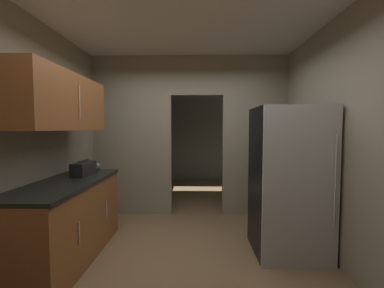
{
  "coord_description": "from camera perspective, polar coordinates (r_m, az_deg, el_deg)",
  "views": [
    {
      "loc": [
        0.14,
        -2.8,
        1.51
      ],
      "look_at": [
        0.07,
        0.69,
        1.3
      ],
      "focal_mm": 24.01,
      "sensor_mm": 36.0,
      "label": 1
    }
  ],
  "objects": [
    {
      "name": "adjoining_room_shell",
      "position": [
        6.57,
        -0.04,
        2.29
      ],
      "size": [
        3.36,
        3.09,
        2.76
      ],
      "color": "gray",
      "rests_on": "ground"
    },
    {
      "name": "lower_cabinet_run",
      "position": [
        3.39,
        -26.01,
        -15.06
      ],
      "size": [
        0.65,
        1.75,
        0.92
      ],
      "color": "brown",
      "rests_on": "ground"
    },
    {
      "name": "upper_cabinet_counterside",
      "position": [
        3.23,
        -26.65,
        8.3
      ],
      "size": [
        0.36,
        1.57,
        0.63
      ],
      "color": "brown"
    },
    {
      "name": "kitchen_flank_left",
      "position": [
        3.05,
        -36.67,
        0.24
      ],
      "size": [
        0.1,
        4.2,
        2.76
      ],
      "primitive_type": "cube",
      "color": "gray",
      "rests_on": "ground"
    },
    {
      "name": "boombox",
      "position": [
        3.6,
        -22.94,
        -5.03
      ],
      "size": [
        0.18,
        0.44,
        0.2
      ],
      "color": "black",
      "rests_on": "lower_cabinet_run"
    },
    {
      "name": "refrigerator",
      "position": [
        3.34,
        20.62,
        -7.64
      ],
      "size": [
        0.81,
        0.8,
        1.77
      ],
      "color": "black",
      "rests_on": "ground"
    },
    {
      "name": "kitchen_partition",
      "position": [
        4.5,
        -1.03,
        2.84
      ],
      "size": [
        3.36,
        0.12,
        2.76
      ],
      "color": "gray",
      "rests_on": "ground"
    },
    {
      "name": "ground",
      "position": [
        3.19,
        -1.6,
        -24.88
      ],
      "size": [
        20.0,
        20.0,
        0.0
      ],
      "primitive_type": "plane",
      "color": "brown"
    },
    {
      "name": "book_stack",
      "position": [
        3.96,
        -20.85,
        -4.81
      ],
      "size": [
        0.16,
        0.18,
        0.09
      ],
      "color": "black",
      "rests_on": "lower_cabinet_run"
    },
    {
      "name": "kitchen_flank_right",
      "position": [
        2.89,
        34.66,
        0.17
      ],
      "size": [
        0.1,
        4.2,
        2.76
      ],
      "primitive_type": "cube",
      "color": "gray",
      "rests_on": "ground"
    },
    {
      "name": "kitchen_overhead_slab",
      "position": [
        3.55,
        -1.25,
        24.49
      ],
      "size": [
        3.76,
        7.39,
        0.06
      ],
      "primitive_type": "cube",
      "color": "silver"
    }
  ]
}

